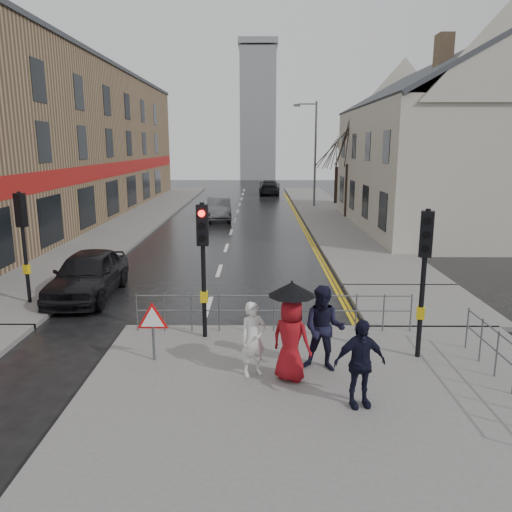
{
  "coord_description": "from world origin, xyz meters",
  "views": [
    {
      "loc": [
        1.54,
        -11.67,
        4.88
      ],
      "look_at": [
        1.48,
        3.03,
        1.6
      ],
      "focal_mm": 35.0,
      "sensor_mm": 36.0,
      "label": 1
    }
  ],
  "objects_px": {
    "car_parked": "(88,274)",
    "car_mid": "(219,209)",
    "pedestrian_a": "(253,339)",
    "pedestrian_b": "(324,329)",
    "pedestrian_d": "(360,363)",
    "pedestrian_with_umbrella": "(291,327)"
  },
  "relations": [
    {
      "from": "car_parked",
      "to": "pedestrian_a",
      "type": "bearing_deg",
      "value": -47.43
    },
    {
      "from": "pedestrian_a",
      "to": "pedestrian_b",
      "type": "relative_size",
      "value": 0.85
    },
    {
      "from": "pedestrian_b",
      "to": "car_mid",
      "type": "bearing_deg",
      "value": 113.86
    },
    {
      "from": "pedestrian_a",
      "to": "pedestrian_b",
      "type": "xyz_separation_m",
      "value": [
        1.5,
        0.24,
        0.14
      ]
    },
    {
      "from": "pedestrian_a",
      "to": "car_mid",
      "type": "bearing_deg",
      "value": 67.88
    },
    {
      "from": "pedestrian_b",
      "to": "pedestrian_with_umbrella",
      "type": "distance_m",
      "value": 0.88
    },
    {
      "from": "pedestrian_d",
      "to": "car_mid",
      "type": "distance_m",
      "value": 25.09
    },
    {
      "from": "pedestrian_a",
      "to": "pedestrian_b",
      "type": "bearing_deg",
      "value": -19.09
    },
    {
      "from": "pedestrian_d",
      "to": "car_parked",
      "type": "bearing_deg",
      "value": 125.78
    },
    {
      "from": "car_parked",
      "to": "car_mid",
      "type": "xyz_separation_m",
      "value": [
        2.92,
        17.49,
        -0.05
      ]
    },
    {
      "from": "pedestrian_b",
      "to": "car_mid",
      "type": "height_order",
      "value": "pedestrian_b"
    },
    {
      "from": "pedestrian_a",
      "to": "pedestrian_with_umbrella",
      "type": "height_order",
      "value": "pedestrian_with_umbrella"
    },
    {
      "from": "pedestrian_a",
      "to": "car_mid",
      "type": "height_order",
      "value": "pedestrian_a"
    },
    {
      "from": "pedestrian_b",
      "to": "pedestrian_with_umbrella",
      "type": "height_order",
      "value": "pedestrian_with_umbrella"
    },
    {
      "from": "pedestrian_with_umbrella",
      "to": "car_parked",
      "type": "relative_size",
      "value": 0.46
    },
    {
      "from": "pedestrian_b",
      "to": "car_parked",
      "type": "height_order",
      "value": "pedestrian_b"
    },
    {
      "from": "pedestrian_with_umbrella",
      "to": "pedestrian_d",
      "type": "xyz_separation_m",
      "value": [
        1.19,
        -1.06,
        -0.29
      ]
    },
    {
      "from": "pedestrian_b",
      "to": "pedestrian_d",
      "type": "height_order",
      "value": "pedestrian_b"
    },
    {
      "from": "car_parked",
      "to": "car_mid",
      "type": "relative_size",
      "value": 1.03
    },
    {
      "from": "pedestrian_b",
      "to": "pedestrian_d",
      "type": "relative_size",
      "value": 1.11
    },
    {
      "from": "pedestrian_a",
      "to": "car_parked",
      "type": "bearing_deg",
      "value": 104.29
    },
    {
      "from": "pedestrian_with_umbrella",
      "to": "pedestrian_d",
      "type": "height_order",
      "value": "pedestrian_with_umbrella"
    }
  ]
}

